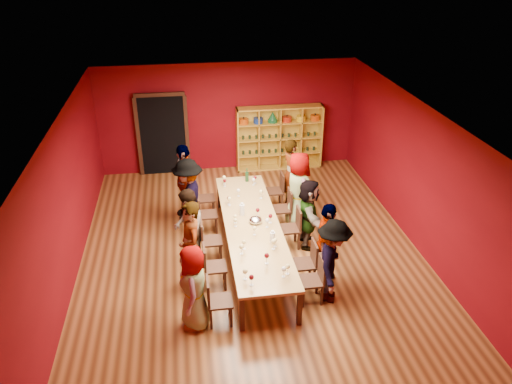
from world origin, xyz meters
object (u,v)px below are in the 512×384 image
person_right_2 (308,213)px  spittoon_bowl (256,220)px  person_left_0 (194,288)px  person_right_3 (298,190)px  chair_person_right_2 (293,226)px  chair_person_right_4 (277,188)px  tasting_table (252,226)px  chair_person_left_3 (204,212)px  person_left_3 (189,198)px  chair_person_left_1 (211,264)px  person_left_2 (188,227)px  chair_person_left_2 (208,238)px  chair_person_right_0 (315,278)px  chair_person_left_0 (215,299)px  person_right_0 (333,261)px  person_right_1 (326,244)px  wine_bottle (247,176)px  person_left_4 (185,182)px  chair_person_left_4 (202,196)px  chair_person_right_1 (308,261)px  chair_person_right_3 (285,206)px  person_left_1 (191,247)px  shelving_unit (279,134)px  person_right_4 (291,173)px

person_right_2 → spittoon_bowl: person_right_2 is taller
person_left_0 → person_right_3: (2.46, 2.98, 0.11)m
chair_person_right_2 → chair_person_right_4: same height
tasting_table → chair_person_right_4: chair_person_right_4 is taller
chair_person_left_3 → person_left_3: 0.50m
person_left_3 → person_right_2: size_ratio=1.16×
chair_person_left_1 → person_left_2: size_ratio=0.56×
chair_person_left_2 → chair_person_right_0: bearing=-41.1°
chair_person_left_0 → person_left_0: bearing=180.0°
chair_person_left_3 → person_right_3: size_ratio=0.50×
chair_person_right_0 → person_right_0: person_right_0 is taller
person_right_1 → wine_bottle: bearing=42.1°
person_left_0 → person_left_4: person_left_4 is taller
person_left_4 → person_right_2: (2.51, -1.64, -0.14)m
chair_person_left_4 → spittoon_bowl: bearing=-61.4°
chair_person_left_0 → wine_bottle: 4.04m
chair_person_left_2 → spittoon_bowl: size_ratio=3.34×
person_left_2 → chair_person_right_1: size_ratio=1.80×
chair_person_right_3 → chair_person_left_0: bearing=-121.4°
person_left_1 → person_left_4: same height
person_left_0 → person_left_1: size_ratio=0.85×
chair_person_left_0 → person_left_1: person_left_1 is taller
chair_person_left_3 → chair_person_right_4: size_ratio=1.00×
person_left_1 → chair_person_right_1: person_left_1 is taller
shelving_unit → chair_person_right_0: size_ratio=2.70×
person_right_0 → wine_bottle: size_ratio=4.91×
chair_person_left_1 → chair_person_left_0: bearing=-90.0°
person_left_3 → chair_person_right_4: person_left_3 is taller
chair_person_left_3 → spittoon_bowl: chair_person_left_3 is taller
chair_person_left_0 → chair_person_right_1: size_ratio=1.00×
chair_person_left_1 → person_right_3: (2.11, 1.99, 0.39)m
person_left_1 → spittoon_bowl: (1.33, 0.94, -0.09)m
chair_person_left_4 → spittoon_bowl: (0.99, -1.81, 0.32)m
chair_person_right_4 → person_right_4: 0.50m
tasting_table → person_right_0: size_ratio=2.76×
person_right_2 → tasting_table: bearing=106.1°
person_right_2 → spittoon_bowl: 1.16m
person_right_1 → spittoon_bowl: size_ratio=6.25×
chair_person_right_3 → person_right_4: size_ratio=0.51×
chair_person_left_0 → chair_person_right_0: (1.82, 0.31, 0.00)m
person_right_0 → chair_person_right_4: 3.59m
chair_person_right_4 → wine_bottle: (-0.74, -0.01, 0.38)m
chair_person_left_2 → chair_person_right_3: bearing=30.7°
person_left_1 → person_right_0: 2.56m
chair_person_left_4 → person_right_1: person_right_1 is taller
person_right_2 → chair_person_right_3: person_right_2 is taller
chair_person_left_2 → wine_bottle: wine_bottle is taller
chair_person_left_4 → person_left_2: bearing=-101.1°
chair_person_left_4 → person_right_0: 4.06m
person_right_2 → chair_person_left_2: bearing=101.6°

